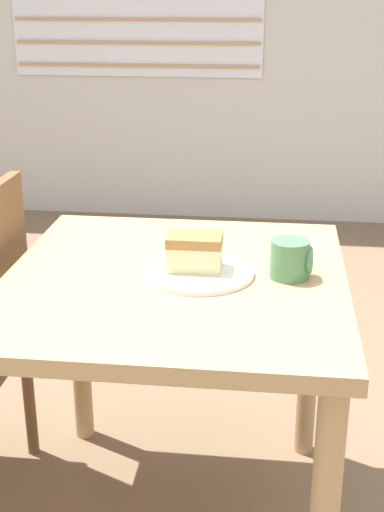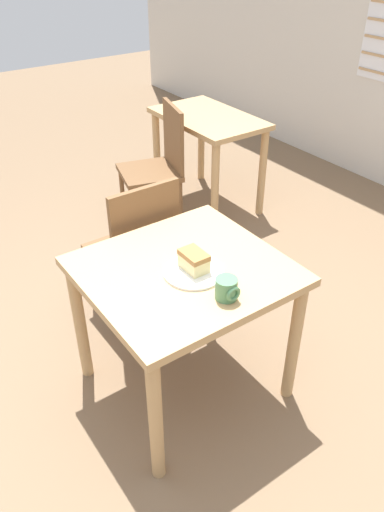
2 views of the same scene
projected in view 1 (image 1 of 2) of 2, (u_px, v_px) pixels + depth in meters
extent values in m
cube|color=tan|center=(137.00, 65.00, 4.33)|extent=(1.49, 0.01, 0.02)
cube|color=tan|center=(137.00, 43.00, 4.28)|extent=(1.49, 0.01, 0.02)
cube|color=tan|center=(136.00, 19.00, 4.24)|extent=(1.49, 0.01, 0.02)
cube|color=tan|center=(174.00, 283.00, 1.73)|extent=(0.82, 0.88, 0.04)
cylinder|color=tan|center=(79.00, 339.00, 2.27)|extent=(0.06, 0.06, 0.71)
cylinder|color=tan|center=(310.00, 352.00, 2.18)|extent=(0.06, 0.06, 0.71)
cylinder|color=brown|center=(29.00, 398.00, 2.23)|extent=(0.04, 0.04, 0.40)
cylinder|color=white|center=(198.00, 272.00, 1.72)|extent=(0.27, 0.27, 0.01)
cube|color=beige|center=(195.00, 257.00, 1.72)|extent=(0.13, 0.09, 0.06)
cube|color=#A3703D|center=(195.00, 240.00, 1.71)|extent=(0.13, 0.09, 0.02)
cylinder|color=#4C8456|center=(289.00, 259.00, 1.69)|extent=(0.09, 0.09, 0.09)
torus|color=#4C8456|center=(309.00, 260.00, 1.69)|extent=(0.02, 0.07, 0.07)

